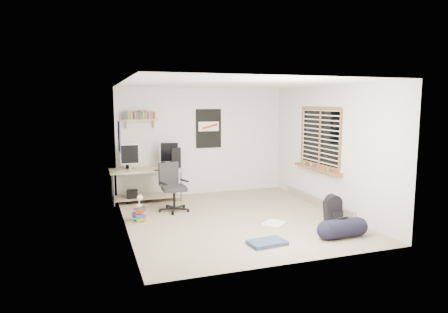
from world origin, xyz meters
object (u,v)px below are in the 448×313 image
object	(u,v)px
office_chair	(174,187)
book_stack	(138,213)
duffel_bag	(343,229)
desk	(146,185)
backpack	(333,211)

from	to	relation	value
office_chair	book_stack	size ratio (longest dim) A/B	2.15
book_stack	duffel_bag	bearing A→B (deg)	-33.23
desk	duffel_bag	xyz separation A→B (m)	(2.64, -3.46, -0.22)
book_stack	desk	bearing A→B (deg)	76.46
duffel_bag	book_stack	xyz separation A→B (m)	(-3.00, 1.96, 0.01)
office_chair	book_stack	world-z (taller)	office_chair
duffel_bag	book_stack	bearing A→B (deg)	145.91
duffel_bag	book_stack	world-z (taller)	duffel_bag
desk	backpack	world-z (taller)	desk
office_chair	book_stack	bearing A→B (deg)	-165.99
backpack	book_stack	distance (m)	3.54
backpack	duffel_bag	world-z (taller)	duffel_bag
duffel_bag	book_stack	size ratio (longest dim) A/B	1.36
office_chair	duffel_bag	world-z (taller)	office_chair
duffel_bag	book_stack	distance (m)	3.58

